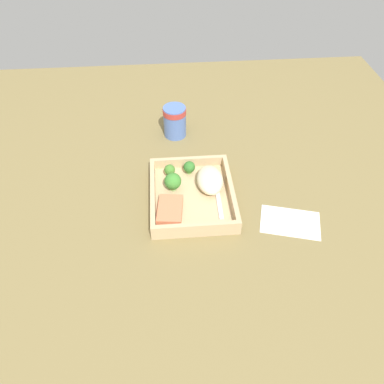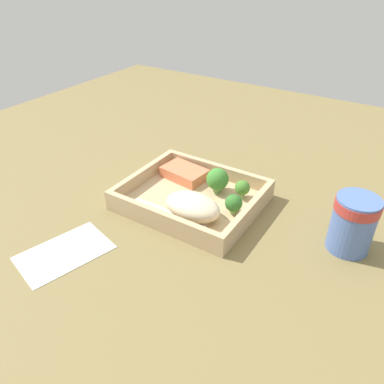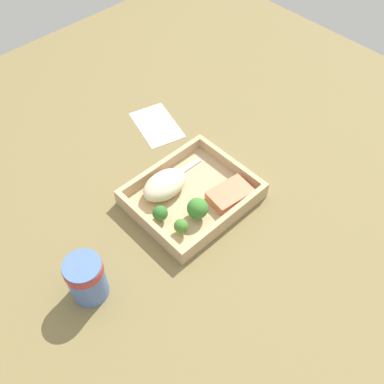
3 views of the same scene
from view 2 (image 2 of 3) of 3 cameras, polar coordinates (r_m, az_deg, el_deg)
name	(u,v)px [view 2 (image 2 of 3)]	position (r cm, az deg, el deg)	size (l,w,h in cm)	color
ground_plane	(192,207)	(76.15, 0.00, -2.34)	(160.00, 160.00, 2.00)	olive
takeout_tray	(192,201)	(75.24, 0.00, -1.34)	(25.98, 21.83, 1.20)	tan
tray_rim	(192,192)	(74.10, 0.00, -0.02)	(25.98, 21.83, 2.92)	tan
salmon_fillet	(185,173)	(81.29, -1.14, 2.91)	(9.38, 6.11, 2.26)	#DB744D
mashed_potatoes	(193,207)	(68.52, 0.10, -2.23)	(10.89, 7.05, 4.59)	beige
broccoli_floret_1	(234,203)	(70.11, 6.40, -1.70)	(3.29, 3.29, 3.89)	#79A151
broccoli_floret_2	(217,180)	(75.64, 3.90, 1.90)	(4.54, 4.54, 5.27)	#769E5C
broccoli_floret_3	(242,188)	(74.49, 7.68, 0.59)	(3.01, 3.01, 3.90)	#75995C
fork	(173,215)	(70.06, -2.93, -3.48)	(15.83, 2.26, 0.44)	silver
paper_cup	(354,221)	(66.93, 23.39, -4.11)	(7.25, 7.25, 10.03)	#4F6EB4
receipt_slip	(64,252)	(67.39, -18.87, -8.70)	(9.45, 14.73, 0.24)	white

